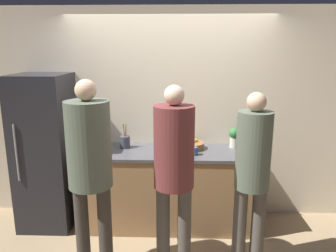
{
  "coord_description": "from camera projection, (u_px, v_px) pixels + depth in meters",
  "views": [
    {
      "loc": [
        0.12,
        -3.28,
        2.11
      ],
      "look_at": [
        0.0,
        0.16,
        1.29
      ],
      "focal_mm": 35.0,
      "sensor_mm": 36.0,
      "label": 1
    }
  ],
  "objects": [
    {
      "name": "utensil_crock",
      "position": [
        125.0,
        142.0,
        3.93
      ],
      "size": [
        0.12,
        0.12,
        0.29
      ],
      "color": "#3D424C",
      "rests_on": "counter"
    },
    {
      "name": "person_right",
      "position": [
        252.0,
        169.0,
        3.04
      ],
      "size": [
        0.32,
        0.32,
        1.74
      ],
      "color": "#4C4742",
      "rests_on": "ground_plane"
    },
    {
      "name": "fruit_bowl",
      "position": [
        190.0,
        145.0,
        3.91
      ],
      "size": [
        0.34,
        0.34,
        0.12
      ],
      "color": "brown",
      "rests_on": "counter"
    },
    {
      "name": "cup_blue",
      "position": [
        195.0,
        151.0,
        3.67
      ],
      "size": [
        0.07,
        0.07,
        0.09
      ],
      "color": "#335184",
      "rests_on": "counter"
    },
    {
      "name": "wall_back",
      "position": [
        170.0,
        115.0,
        4.09
      ],
      "size": [
        5.2,
        0.06,
        2.6
      ],
      "color": "beige",
      "rests_on": "ground_plane"
    },
    {
      "name": "potted_plant",
      "position": [
        234.0,
        137.0,
        3.93
      ],
      "size": [
        0.13,
        0.13,
        0.24
      ],
      "color": "beige",
      "rests_on": "counter"
    },
    {
      "name": "ground_plane",
      "position": [
        168.0,
        240.0,
        3.69
      ],
      "size": [
        14.0,
        14.0,
        0.0
      ],
      "primitive_type": "plane",
      "color": "#9E8460"
    },
    {
      "name": "refrigerator",
      "position": [
        46.0,
        151.0,
        3.89
      ],
      "size": [
        0.61,
        0.69,
        1.83
      ],
      "color": "#232328",
      "rests_on": "ground_plane"
    },
    {
      "name": "counter",
      "position": [
        169.0,
        187.0,
        3.96
      ],
      "size": [
        2.11,
        0.71,
        0.94
      ],
      "color": "#9E754C",
      "rests_on": "ground_plane"
    },
    {
      "name": "person_left",
      "position": [
        90.0,
        160.0,
        2.92
      ],
      "size": [
        0.4,
        0.4,
        1.86
      ],
      "color": "#38332D",
      "rests_on": "ground_plane"
    },
    {
      "name": "cup_white",
      "position": [
        91.0,
        147.0,
        3.81
      ],
      "size": [
        0.09,
        0.09,
        0.09
      ],
      "color": "white",
      "rests_on": "counter"
    },
    {
      "name": "bottle_amber",
      "position": [
        246.0,
        144.0,
        3.79
      ],
      "size": [
        0.07,
        0.07,
        0.23
      ],
      "color": "brown",
      "rests_on": "counter"
    },
    {
      "name": "person_center",
      "position": [
        174.0,
        163.0,
        2.98
      ],
      "size": [
        0.37,
        0.37,
        1.8
      ],
      "color": "#4C4742",
      "rests_on": "ground_plane"
    }
  ]
}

